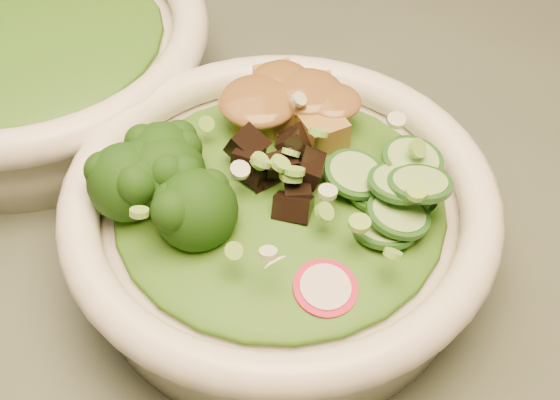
{
  "coord_description": "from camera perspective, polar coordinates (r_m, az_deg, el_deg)",
  "views": [
    {
      "loc": [
        -0.22,
        -0.27,
        1.14
      ],
      "look_at": [
        -0.2,
        0.03,
        0.81
      ],
      "focal_mm": 50.0,
      "sensor_mm": 36.0,
      "label": 1
    }
  ],
  "objects": [
    {
      "name": "scallion_garnish",
      "position": [
        0.44,
        0.0,
        2.08
      ],
      "size": [
        0.18,
        0.18,
        0.02
      ],
      "primitive_type": null,
      "color": "#77B941",
      "rests_on": "salad_bowl"
    },
    {
      "name": "broccoli_florets",
      "position": [
        0.44,
        -7.71,
        1.04
      ],
      "size": [
        0.09,
        0.09,
        0.04
      ],
      "primitive_type": null,
      "rotation": [
        0.0,
        0.0,
        0.34
      ],
      "color": "black",
      "rests_on": "salad_bowl"
    },
    {
      "name": "lettuce_bed",
      "position": [
        0.45,
        0.0,
        0.09
      ],
      "size": [
        0.19,
        0.19,
        0.02
      ],
      "primitive_type": "ellipsoid",
      "color": "#215511",
      "rests_on": "salad_bowl"
    },
    {
      "name": "cucumber_slices",
      "position": [
        0.45,
        7.95,
        1.05
      ],
      "size": [
        0.08,
        0.08,
        0.03
      ],
      "primitive_type": null,
      "rotation": [
        0.0,
        0.0,
        0.34
      ],
      "color": "#94CC71",
      "rests_on": "salad_bowl"
    },
    {
      "name": "radish_slices",
      "position": [
        0.41,
        0.6,
        -6.14
      ],
      "size": [
        0.11,
        0.07,
        0.02
      ],
      "primitive_type": null,
      "rotation": [
        0.0,
        0.0,
        0.34
      ],
      "color": "#B70E33",
      "rests_on": "salad_bowl"
    },
    {
      "name": "tofu_cubes",
      "position": [
        0.49,
        0.03,
        6.22
      ],
      "size": [
        0.1,
        0.08,
        0.03
      ],
      "primitive_type": null,
      "rotation": [
        0.0,
        0.0,
        0.34
      ],
      "color": "olive",
      "rests_on": "salad_bowl"
    },
    {
      "name": "peanut_sauce",
      "position": [
        0.48,
        0.03,
        7.32
      ],
      "size": [
        0.07,
        0.05,
        0.02
      ],
      "primitive_type": "ellipsoid",
      "color": "brown",
      "rests_on": "tofu_cubes"
    },
    {
      "name": "salad_bowl",
      "position": [
        0.47,
        0.0,
        -1.58
      ],
      "size": [
        0.26,
        0.26,
        0.07
      ],
      "rotation": [
        0.0,
        0.0,
        0.34
      ],
      "color": "white",
      "rests_on": "dining_table"
    },
    {
      "name": "side_lettuce",
      "position": [
        0.6,
        -18.49,
        11.51
      ],
      "size": [
        0.18,
        0.18,
        0.02
      ],
      "primitive_type": "ellipsoid",
      "color": "#215511",
      "rests_on": "side_bowl"
    },
    {
      "name": "side_bowl",
      "position": [
        0.61,
        -18.05,
        10.02
      ],
      "size": [
        0.27,
        0.27,
        0.07
      ],
      "rotation": [
        0.0,
        0.0,
        -0.2
      ],
      "color": "white",
      "rests_on": "dining_table"
    },
    {
      "name": "mushroom_heap",
      "position": [
        0.45,
        -0.03,
        2.29
      ],
      "size": [
        0.08,
        0.08,
        0.04
      ],
      "primitive_type": null,
      "rotation": [
        0.0,
        0.0,
        0.34
      ],
      "color": "black",
      "rests_on": "salad_bowl"
    },
    {
      "name": "dining_table",
      "position": [
        0.62,
        19.42,
        -11.72
      ],
      "size": [
        1.2,
        0.8,
        0.75
      ],
      "color": "black",
      "rests_on": "ground"
    }
  ]
}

